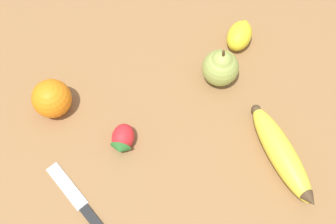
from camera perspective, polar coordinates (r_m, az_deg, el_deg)
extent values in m
plane|color=olive|center=(0.71, 3.10, -5.19)|extent=(3.00, 3.00, 0.00)
ellipsoid|color=yellow|center=(0.71, 16.11, -5.75)|extent=(0.11, 0.19, 0.04)
cone|color=#47331E|center=(0.69, 19.97, -11.87)|extent=(0.03, 0.04, 0.03)
sphere|color=#47331E|center=(0.74, 12.64, 0.35)|extent=(0.02, 0.02, 0.02)
sphere|color=orange|center=(0.74, -16.52, 1.90)|extent=(0.07, 0.07, 0.07)
sphere|color=#99A84C|center=(0.76, 7.61, 6.37)|extent=(0.07, 0.07, 0.07)
sphere|color=#99A84C|center=(0.74, 7.79, 7.20)|extent=(0.04, 0.04, 0.04)
cylinder|color=#4C3319|center=(0.72, 8.04, 8.36)|extent=(0.01, 0.01, 0.02)
ellipsoid|color=red|center=(0.70, -6.53, -3.63)|extent=(0.06, 0.06, 0.04)
cone|color=#337A33|center=(0.69, -6.99, -5.41)|extent=(0.03, 0.04, 0.04)
ellipsoid|color=yellow|center=(0.82, 10.32, 10.83)|extent=(0.08, 0.07, 0.05)
sphere|color=yellow|center=(0.84, 11.08, 12.45)|extent=(0.01, 0.01, 0.01)
cube|color=silver|center=(0.71, -14.49, -10.33)|extent=(0.03, 0.10, 0.00)
cube|color=black|center=(0.68, -10.34, -15.68)|extent=(0.02, 0.08, 0.01)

